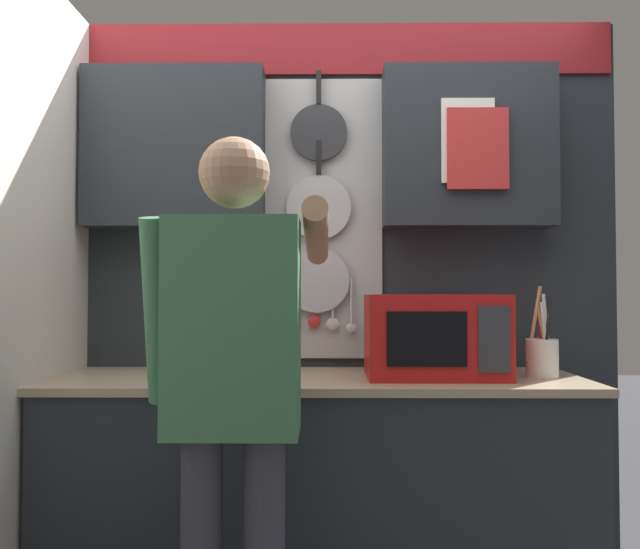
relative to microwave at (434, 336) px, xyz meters
The scene contains 7 objects.
base_cabinet_counter 0.77m from the microwave, behind, with size 2.04×0.64×0.91m.
back_wall_unit 0.69m from the microwave, 145.88° to the left, with size 2.61×0.23×2.43m.
side_wall 1.54m from the microwave, 165.87° to the right, with size 0.04×1.60×2.43m.
microwave is the anchor object (origin of this frame).
knife_block 0.69m from the microwave, behind, with size 0.11×0.15×0.27m.
utensil_crock 0.42m from the microwave, ahead, with size 0.13×0.12×0.35m.
person 0.91m from the microwave, 138.90° to the right, with size 0.54×0.66×1.69m.
Camera 1 is at (0.03, -2.44, 1.24)m, focal length 35.00 mm.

